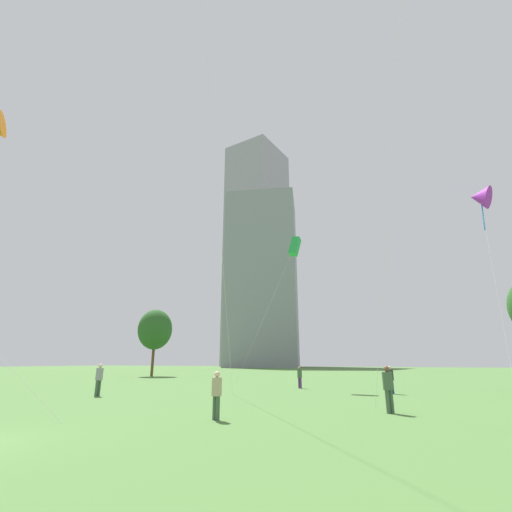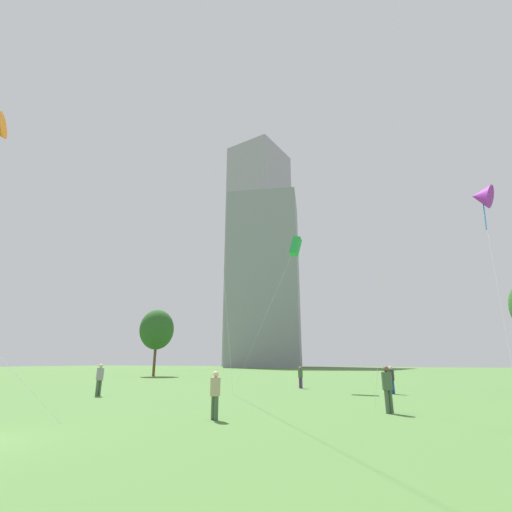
{
  "view_description": "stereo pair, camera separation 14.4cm",
  "coord_description": "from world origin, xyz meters",
  "px_view_note": "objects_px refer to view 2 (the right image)",
  "views": [
    {
      "loc": [
        10.85,
        -4.9,
        1.88
      ],
      "look_at": [
        2.52,
        13.73,
        7.86
      ],
      "focal_mm": 25.37,
      "sensor_mm": 36.0,
      "label": 1
    },
    {
      "loc": [
        10.98,
        -4.84,
        1.88
      ],
      "look_at": [
        2.52,
        13.73,
        7.86
      ],
      "focal_mm": 25.37,
      "sensor_mm": 36.0,
      "label": 2
    }
  ],
  "objects_px": {
    "person_standing_1": "(215,391)",
    "kite_flying_0": "(295,247)",
    "kite_flying_1": "(481,197)",
    "distant_highrise_1": "(260,251)",
    "person_standing_0": "(387,386)",
    "person_standing_2": "(100,377)",
    "person_standing_4": "(391,378)",
    "distant_highrise_0": "(265,279)",
    "person_standing_6": "(300,376)",
    "park_tree_1": "(157,330)"
  },
  "relations": [
    {
      "from": "person_standing_0",
      "to": "person_standing_1",
      "type": "height_order",
      "value": "person_standing_0"
    },
    {
      "from": "person_standing_2",
      "to": "distant_highrise_1",
      "type": "distance_m",
      "value": 144.24
    },
    {
      "from": "person_standing_6",
      "to": "park_tree_1",
      "type": "relative_size",
      "value": 0.17
    },
    {
      "from": "person_standing_6",
      "to": "distant_highrise_1",
      "type": "height_order",
      "value": "distant_highrise_1"
    },
    {
      "from": "person_standing_6",
      "to": "person_standing_2",
      "type": "bearing_deg",
      "value": -108.75
    },
    {
      "from": "person_standing_2",
      "to": "park_tree_1",
      "type": "relative_size",
      "value": 0.2
    },
    {
      "from": "person_standing_0",
      "to": "kite_flying_1",
      "type": "height_order",
      "value": "kite_flying_1"
    },
    {
      "from": "distant_highrise_1",
      "to": "person_standing_1",
      "type": "bearing_deg",
      "value": -57.99
    },
    {
      "from": "person_standing_1",
      "to": "person_standing_4",
      "type": "xyz_separation_m",
      "value": [
        4.61,
        13.19,
        0.03
      ]
    },
    {
      "from": "person_standing_4",
      "to": "kite_flying_1",
      "type": "distance_m",
      "value": 17.82
    },
    {
      "from": "person_standing_0",
      "to": "distant_highrise_0",
      "type": "relative_size",
      "value": 0.03
    },
    {
      "from": "person_standing_0",
      "to": "park_tree_1",
      "type": "relative_size",
      "value": 0.19
    },
    {
      "from": "person_standing_1",
      "to": "person_standing_2",
      "type": "distance_m",
      "value": 11.61
    },
    {
      "from": "person_standing_4",
      "to": "person_standing_6",
      "type": "xyz_separation_m",
      "value": [
        -6.53,
        2.31,
        -0.05
      ]
    },
    {
      "from": "person_standing_2",
      "to": "distant_highrise_1",
      "type": "height_order",
      "value": "distant_highrise_1"
    },
    {
      "from": "person_standing_1",
      "to": "kite_flying_0",
      "type": "bearing_deg",
      "value": -63.41
    },
    {
      "from": "kite_flying_0",
      "to": "person_standing_6",
      "type": "bearing_deg",
      "value": -62.21
    },
    {
      "from": "person_standing_1",
      "to": "kite_flying_1",
      "type": "height_order",
      "value": "kite_flying_1"
    },
    {
      "from": "person_standing_1",
      "to": "park_tree_1",
      "type": "distance_m",
      "value": 39.97
    },
    {
      "from": "person_standing_4",
      "to": "kite_flying_0",
      "type": "height_order",
      "value": "kite_flying_0"
    },
    {
      "from": "kite_flying_0",
      "to": "park_tree_1",
      "type": "xyz_separation_m",
      "value": [
        -24.74,
        13.3,
        -4.88
      ]
    },
    {
      "from": "person_standing_6",
      "to": "kite_flying_0",
      "type": "xyz_separation_m",
      "value": [
        -0.18,
        0.35,
        10.14
      ]
    },
    {
      "from": "person_standing_1",
      "to": "person_standing_2",
      "type": "relative_size",
      "value": 0.89
    },
    {
      "from": "person_standing_0",
      "to": "person_standing_4",
      "type": "relative_size",
      "value": 1.06
    },
    {
      "from": "person_standing_2",
      "to": "person_standing_6",
      "type": "height_order",
      "value": "person_standing_2"
    },
    {
      "from": "kite_flying_1",
      "to": "distant_highrise_1",
      "type": "xyz_separation_m",
      "value": [
        -69.13,
        111.22,
        35.4
      ]
    },
    {
      "from": "person_standing_6",
      "to": "distant_highrise_1",
      "type": "xyz_separation_m",
      "value": [
        -54.86,
        116.74,
        49.45
      ]
    },
    {
      "from": "distant_highrise_1",
      "to": "person_standing_6",
      "type": "bearing_deg",
      "value": -56.06
    },
    {
      "from": "distant_highrise_0",
      "to": "distant_highrise_1",
      "type": "distance_m",
      "value": 38.12
    },
    {
      "from": "person_standing_0",
      "to": "person_standing_4",
      "type": "bearing_deg",
      "value": -132.78
    },
    {
      "from": "person_standing_0",
      "to": "person_standing_2",
      "type": "xyz_separation_m",
      "value": [
        -15.77,
        0.72,
        0.02
      ]
    },
    {
      "from": "person_standing_0",
      "to": "distant_highrise_1",
      "type": "relative_size",
      "value": 0.02
    },
    {
      "from": "person_standing_4",
      "to": "person_standing_1",
      "type": "bearing_deg",
      "value": -155.03
    },
    {
      "from": "person_standing_0",
      "to": "person_standing_2",
      "type": "height_order",
      "value": "person_standing_2"
    },
    {
      "from": "distant_highrise_0",
      "to": "distant_highrise_1",
      "type": "height_order",
      "value": "distant_highrise_1"
    },
    {
      "from": "person_standing_2",
      "to": "kite_flying_0",
      "type": "height_order",
      "value": "kite_flying_0"
    },
    {
      "from": "kite_flying_0",
      "to": "kite_flying_1",
      "type": "height_order",
      "value": "kite_flying_1"
    },
    {
      "from": "person_standing_0",
      "to": "person_standing_6",
      "type": "bearing_deg",
      "value": -104.57
    },
    {
      "from": "kite_flying_1",
      "to": "distant_highrise_0",
      "type": "distance_m",
      "value": 100.08
    },
    {
      "from": "park_tree_1",
      "to": "distant_highrise_0",
      "type": "distance_m",
      "value": 79.61
    },
    {
      "from": "person_standing_4",
      "to": "park_tree_1",
      "type": "xyz_separation_m",
      "value": [
        -31.45,
        15.97,
        5.21
      ]
    },
    {
      "from": "person_standing_2",
      "to": "kite_flying_0",
      "type": "xyz_separation_m",
      "value": [
        8.45,
        11.03,
        10.01
      ]
    },
    {
      "from": "person_standing_2",
      "to": "person_standing_4",
      "type": "xyz_separation_m",
      "value": [
        15.17,
        8.37,
        -0.08
      ]
    },
    {
      "from": "park_tree_1",
      "to": "distant_highrise_1",
      "type": "height_order",
      "value": "distant_highrise_1"
    },
    {
      "from": "kite_flying_0",
      "to": "kite_flying_1",
      "type": "xyz_separation_m",
      "value": [
        14.45,
        5.17,
        3.91
      ]
    },
    {
      "from": "person_standing_1",
      "to": "distant_highrise_0",
      "type": "relative_size",
      "value": 0.03
    },
    {
      "from": "person_standing_2",
      "to": "distant_highrise_0",
      "type": "height_order",
      "value": "distant_highrise_0"
    },
    {
      "from": "person_standing_2",
      "to": "distant_highrise_0",
      "type": "distance_m",
      "value": 107.64
    },
    {
      "from": "person_standing_4",
      "to": "distant_highrise_1",
      "type": "distance_m",
      "value": 142.77
    },
    {
      "from": "person_standing_6",
      "to": "park_tree_1",
      "type": "bearing_deg",
      "value": 171.49
    }
  ]
}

